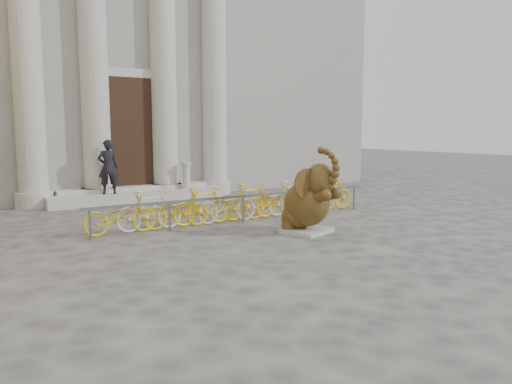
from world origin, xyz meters
TOP-DOWN VIEW (x-y plane):
  - ground at (0.00, 0.00)m, footprint 80.00×80.00m
  - classical_building at (0.00, 14.93)m, footprint 22.00×10.70m
  - entrance_steps at (0.00, 9.40)m, footprint 6.00×1.20m
  - elephant_statue at (1.63, 2.12)m, footprint 1.35×1.62m
  - bike_rack at (1.03, 4.38)m, footprint 8.33×0.53m
  - pedestrian at (-1.07, 9.05)m, footprint 0.70×0.52m
  - balustrade_post at (1.68, 9.10)m, footprint 0.38×0.38m

SIDE VIEW (x-z plane):
  - ground at x=0.00m, z-range 0.00..0.00m
  - entrance_steps at x=0.00m, z-range 0.00..0.36m
  - bike_rack at x=1.03m, z-range 0.00..1.00m
  - elephant_statue at x=1.63m, z-range -0.28..1.76m
  - balustrade_post at x=1.68m, z-range 0.32..1.25m
  - pedestrian at x=-1.07m, z-range 0.36..2.12m
  - classical_building at x=0.00m, z-range -0.02..11.98m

